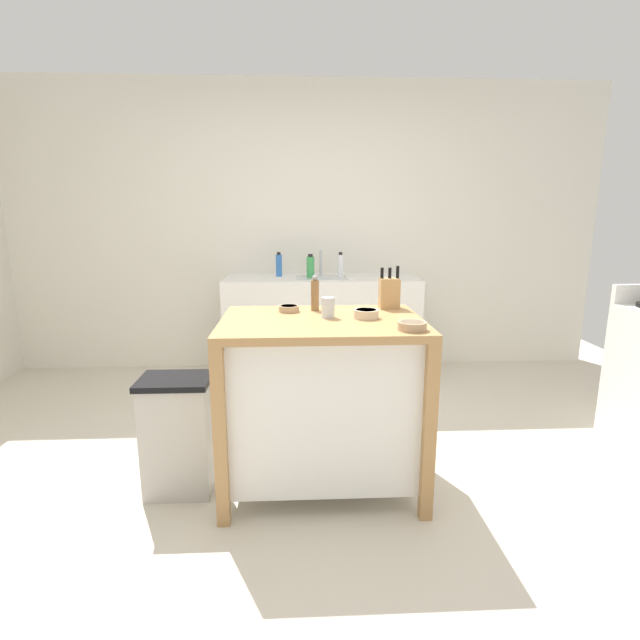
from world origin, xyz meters
TOP-DOWN VIEW (x-y plane):
  - ground_plane at (0.00, 0.00)m, footprint 6.47×6.47m
  - wall_back at (0.00, 2.23)m, footprint 5.47×0.10m
  - kitchen_island at (0.04, 0.05)m, footprint 1.03×0.74m
  - knife_block at (0.43, 0.32)m, footprint 0.11×0.09m
  - bowl_stoneware_deep at (0.27, 0.06)m, footprint 0.13×0.13m
  - bowl_ceramic_wide at (-0.13, 0.25)m, footprint 0.11×0.11m
  - bowl_ceramic_small at (0.44, -0.20)m, footprint 0.13×0.13m
  - drinking_cup at (0.07, 0.09)m, footprint 0.07×0.07m
  - pepper_grinder at (0.01, 0.28)m, footprint 0.04×0.04m
  - trash_bin at (-0.72, 0.02)m, footprint 0.36×0.28m
  - sink_counter at (0.13, 1.88)m, footprint 1.69×0.60m
  - sink_faucet at (0.13, 2.02)m, footprint 0.02×0.02m
  - bottle_dish_soap at (-0.24, 1.96)m, footprint 0.05×0.05m
  - bottle_spray_cleaner at (0.03, 1.85)m, footprint 0.07×0.07m
  - bottle_hand_soap at (0.30, 1.87)m, footprint 0.05×0.05m

SIDE VIEW (x-z plane):
  - ground_plane at x=0.00m, z-range 0.00..0.00m
  - trash_bin at x=-0.72m, z-range 0.00..0.63m
  - sink_counter at x=0.13m, z-range 0.00..0.90m
  - kitchen_island at x=0.04m, z-range 0.05..0.98m
  - bowl_ceramic_wide at x=-0.13m, z-range 0.92..0.96m
  - bowl_ceramic_small at x=0.44m, z-range 0.92..0.96m
  - bowl_stoneware_deep at x=0.27m, z-range 0.92..0.97m
  - drinking_cup at x=0.07m, z-range 0.92..1.03m
  - bottle_spray_cleaner at x=0.03m, z-range 0.89..1.09m
  - bottle_dish_soap at x=-0.24m, z-range 0.89..1.10m
  - bottle_hand_soap at x=0.30m, z-range 0.89..1.11m
  - sink_faucet at x=0.13m, z-range 0.90..1.12m
  - knife_block at x=0.43m, z-range 0.89..1.13m
  - pepper_grinder at x=0.01m, z-range 0.92..1.11m
  - wall_back at x=0.00m, z-range 0.00..2.60m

